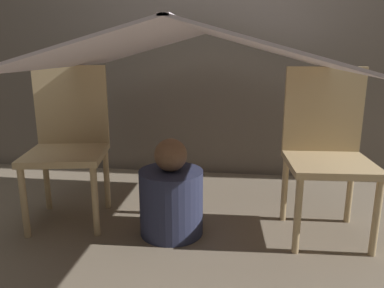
% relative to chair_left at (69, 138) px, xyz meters
% --- Properties ---
extents(ground_plane, '(8.80, 8.80, 0.00)m').
position_rel_chair_left_xyz_m(ground_plane, '(0.74, -0.27, -0.49)').
color(ground_plane, gray).
extents(wall_back, '(7.00, 0.05, 2.50)m').
position_rel_chair_left_xyz_m(wall_back, '(0.74, 0.95, 0.76)').
color(wall_back, '#6B6056').
rests_on(wall_back, ground_plane).
extents(chair_left, '(0.50, 0.50, 0.91)m').
position_rel_chair_left_xyz_m(chair_left, '(0.00, 0.00, 0.00)').
color(chair_left, '#D1B27F').
rests_on(chair_left, ground_plane).
extents(chair_right, '(0.46, 0.46, 0.91)m').
position_rel_chair_left_xyz_m(chair_right, '(1.47, 0.00, 0.00)').
color(chair_right, '#D1B27F').
rests_on(chair_right, ground_plane).
extents(sheet_canopy, '(1.46, 1.46, 0.21)m').
position_rel_chair_left_xyz_m(sheet_canopy, '(0.74, -0.08, 0.52)').
color(sheet_canopy, silver).
extents(person_front, '(0.35, 0.35, 0.54)m').
position_rel_chair_left_xyz_m(person_front, '(0.64, -0.15, -0.28)').
color(person_front, '#2D3351').
rests_on(person_front, ground_plane).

